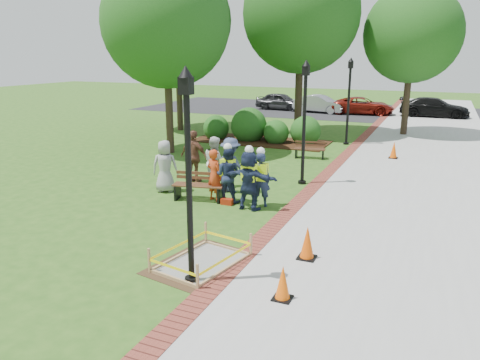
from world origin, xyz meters
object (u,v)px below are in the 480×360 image
at_px(bench_near, 199,192).
at_px(hivis_worker_c, 228,173).
at_px(cone_front, 283,283).
at_px(hivis_worker_b, 260,177).
at_px(lamp_near, 188,162).
at_px(wet_concrete_pad, 202,254).
at_px(hivis_worker_a, 249,178).

height_order(bench_near, hivis_worker_c, hivis_worker_c).
xyz_separation_m(cone_front, hivis_worker_b, (-2.38, 5.04, 0.56)).
xyz_separation_m(lamp_near, hivis_worker_c, (-1.53, 5.06, -1.56)).
bearing_deg(cone_front, hivis_worker_c, 124.40).
bearing_deg(wet_concrete_pad, hivis_worker_a, 97.05).
xyz_separation_m(wet_concrete_pad, hivis_worker_c, (-1.34, 4.26, 0.69)).
relative_size(bench_near, lamp_near, 0.39).
distance_m(lamp_near, hivis_worker_b, 5.34).
height_order(cone_front, lamp_near, lamp_near).
xyz_separation_m(hivis_worker_b, hivis_worker_c, (-1.06, -0.02, 0.02)).
bearing_deg(hivis_worker_b, bench_near, -173.42).
distance_m(lamp_near, hivis_worker_c, 5.51).
height_order(cone_front, hivis_worker_a, hivis_worker_a).
xyz_separation_m(lamp_near, hivis_worker_b, (-0.47, 5.08, -1.58)).
distance_m(wet_concrete_pad, hivis_worker_b, 4.34).
bearing_deg(bench_near, hivis_worker_a, -6.43).
bearing_deg(bench_near, hivis_worker_c, 12.73).
bearing_deg(wet_concrete_pad, cone_front, -20.02).
xyz_separation_m(bench_near, hivis_worker_b, (1.97, 0.23, 0.62)).
xyz_separation_m(lamp_near, hivis_worker_a, (-0.66, 4.66, -1.53)).
distance_m(cone_front, lamp_near, 2.87).
bearing_deg(lamp_near, cone_front, 1.26).
bearing_deg(cone_front, bench_near, 132.10).
xyz_separation_m(wet_concrete_pad, bench_near, (-2.26, 4.05, 0.04)).
xyz_separation_m(cone_front, hivis_worker_c, (-3.44, 5.02, 0.58)).
bearing_deg(lamp_near, hivis_worker_a, 98.09).
bearing_deg(wet_concrete_pad, bench_near, 119.11).
distance_m(wet_concrete_pad, cone_front, 2.23).
bearing_deg(hivis_worker_a, hivis_worker_c, 154.84).
relative_size(lamp_near, hivis_worker_c, 2.30).
distance_m(hivis_worker_a, hivis_worker_c, 0.96).
height_order(bench_near, hivis_worker_b, hivis_worker_b).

